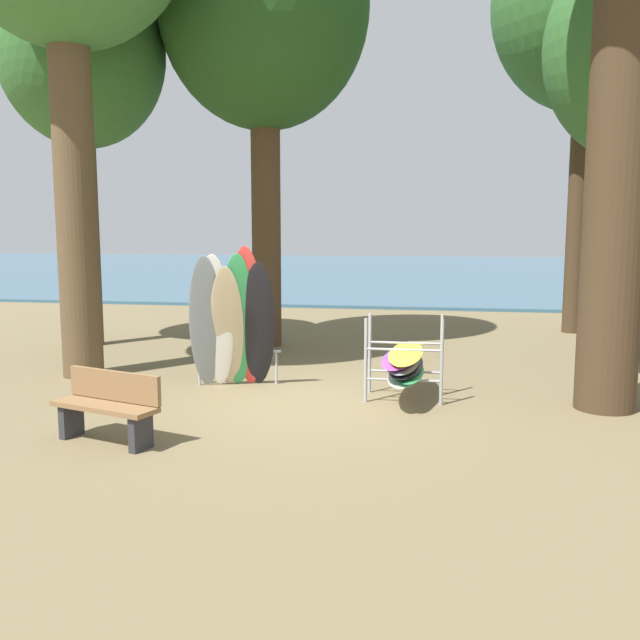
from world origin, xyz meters
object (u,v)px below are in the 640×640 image
(tree_far_right_back, at_px, (264,10))
(board_storage_rack, at_px, (405,363))
(park_bench, at_px, (108,405))
(tree_far_left_back, at_px, (587,3))
(leaning_board_pile, at_px, (232,323))
(tree_mid_behind, at_px, (82,54))

(tree_far_right_back, distance_m, board_storage_rack, 8.32)
(tree_far_right_back, xyz_separation_m, park_bench, (-0.24, -6.97, -6.51))
(tree_far_left_back, bearing_deg, board_storage_rack, -117.03)
(park_bench, bearing_deg, leaning_board_pile, 77.04)
(tree_mid_behind, xyz_separation_m, tree_far_left_back, (10.65, 3.63, 1.55))
(park_bench, bearing_deg, tree_far_right_back, 88.02)
(tree_mid_behind, height_order, leaning_board_pile, tree_mid_behind)
(board_storage_rack, distance_m, park_bench, 4.36)
(tree_far_right_back, distance_m, leaning_board_pile, 7.16)
(tree_far_right_back, relative_size, park_bench, 6.56)
(leaning_board_pile, bearing_deg, tree_mid_behind, 140.51)
(tree_mid_behind, bearing_deg, leaning_board_pile, -39.49)
(tree_far_left_back, distance_m, park_bench, 14.25)
(tree_far_right_back, xyz_separation_m, board_storage_rack, (3.17, -4.25, -6.42))
(tree_mid_behind, bearing_deg, tree_far_left_back, 18.81)
(tree_far_left_back, bearing_deg, tree_far_right_back, -156.16)
(park_bench, bearing_deg, board_storage_rack, 38.54)
(tree_mid_behind, relative_size, leaning_board_pile, 3.56)
(board_storage_rack, bearing_deg, tree_far_right_back, 126.74)
(tree_far_left_back, bearing_deg, tree_mid_behind, -161.19)
(leaning_board_pile, bearing_deg, park_bench, -102.96)
(tree_far_left_back, relative_size, leaning_board_pile, 4.46)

